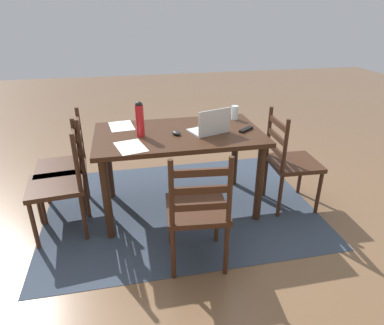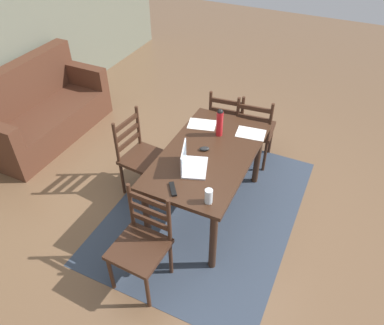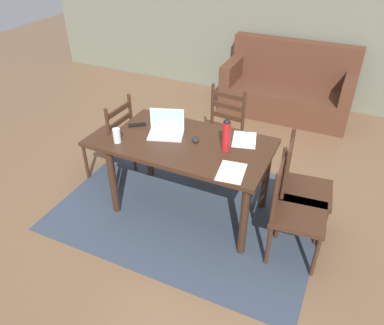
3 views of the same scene
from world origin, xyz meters
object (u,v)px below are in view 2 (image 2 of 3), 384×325
object	(u,v)px
dining_table	(208,162)
laptop	(190,163)
drinking_glass	(209,196)
couch	(41,112)
chair_far_head	(141,156)
tv_remote	(173,189)
chair_left_far	(142,245)
water_bottle	(220,122)
computer_mouse	(204,149)
chair_right_near	(254,130)
chair_right_far	(228,123)

from	to	relation	value
dining_table	laptop	xyz separation A→B (m)	(-0.27, 0.07, 0.16)
laptop	drinking_glass	size ratio (longest dim) A/B	2.77
dining_table	couch	world-z (taller)	couch
drinking_glass	laptop	bearing A→B (deg)	44.95
drinking_glass	chair_far_head	bearing A→B (deg)	60.06
dining_table	tv_remote	world-z (taller)	tv_remote
dining_table	chair_left_far	bearing A→B (deg)	170.76
couch	water_bottle	bearing A→B (deg)	-90.59
laptop	chair_left_far	bearing A→B (deg)	172.55
water_bottle	computer_mouse	distance (m)	0.34
chair_far_head	chair_right_near	world-z (taller)	same
chair_far_head	water_bottle	distance (m)	0.96
water_bottle	tv_remote	world-z (taller)	water_bottle
dining_table	computer_mouse	size ratio (longest dim) A/B	14.77
water_bottle	computer_mouse	size ratio (longest dim) A/B	3.04
chair_right_far	computer_mouse	size ratio (longest dim) A/B	9.50
chair_right_far	couch	distance (m)	2.52
laptop	computer_mouse	distance (m)	0.31
laptop	computer_mouse	size ratio (longest dim) A/B	3.74
dining_table	couch	distance (m)	2.63
tv_remote	drinking_glass	bearing A→B (deg)	142.68
couch	tv_remote	distance (m)	2.73
chair_right_far	couch	bearing A→B (deg)	105.35
chair_far_head	couch	world-z (taller)	couch
computer_mouse	chair_left_far	bearing A→B (deg)	144.33
chair_right_near	tv_remote	xyz separation A→B (m)	(-1.63, 0.25, 0.32)
drinking_glass	computer_mouse	xyz separation A→B (m)	(0.63, 0.32, -0.05)
dining_table	laptop	bearing A→B (deg)	165.92
chair_right_far	dining_table	bearing A→B (deg)	-170.91
chair_left_far	drinking_glass	bearing A→B (deg)	-45.30
dining_table	chair_far_head	xyz separation A→B (m)	(0.00, 0.79, -0.21)
chair_left_far	water_bottle	world-z (taller)	water_bottle
chair_right_far	water_bottle	distance (m)	0.85
chair_right_far	couch	world-z (taller)	couch
dining_table	tv_remote	distance (m)	0.62
chair_right_far	laptop	bearing A→B (deg)	-175.78
couch	chair_left_far	bearing A→B (deg)	-119.85
couch	water_bottle	distance (m)	2.63
chair_left_far	laptop	world-z (taller)	laptop
dining_table	chair_right_far	bearing A→B (deg)	9.09
couch	chair_right_near	bearing A→B (deg)	-76.45
chair_right_near	couch	bearing A→B (deg)	103.55
dining_table	water_bottle	xyz separation A→B (m)	(0.34, 0.02, 0.26)
chair_right_far	laptop	world-z (taller)	laptop
chair_right_far	tv_remote	world-z (taller)	chair_right_far
chair_right_near	tv_remote	world-z (taller)	chair_right_near
chair_right_far	water_bottle	bearing A→B (deg)	-168.47
water_bottle	tv_remote	size ratio (longest dim) A/B	1.79
chair_right_far	couch	size ratio (longest dim) A/B	0.53
chair_far_head	chair_left_far	bearing A→B (deg)	-148.72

